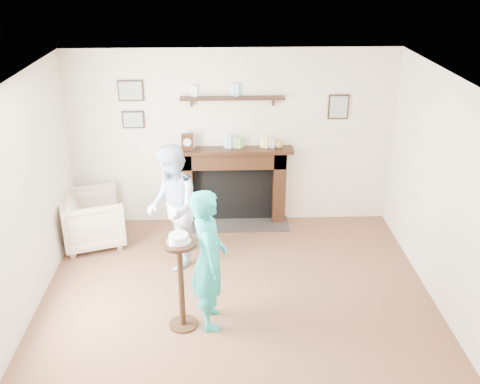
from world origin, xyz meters
name	(u,v)px	position (x,y,z in m)	size (l,w,h in m)	color
ground	(238,327)	(0.00, 0.00, 0.00)	(5.00, 5.00, 0.00)	brown
room_shell	(236,161)	(0.00, 0.69, 1.62)	(4.54, 5.02, 2.52)	beige
armchair	(96,243)	(-1.90, 1.85, 0.00)	(0.77, 0.80, 0.72)	#C0B18F
man	(175,263)	(-0.77, 1.29, 0.00)	(0.77, 0.60, 1.58)	#B3BDE0
woman	(210,321)	(-0.30, 0.11, 0.00)	(0.57, 0.37, 1.56)	#1EACA5
pedestal_table	(180,267)	(-0.59, 0.05, 0.73)	(0.37, 0.37, 1.18)	black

